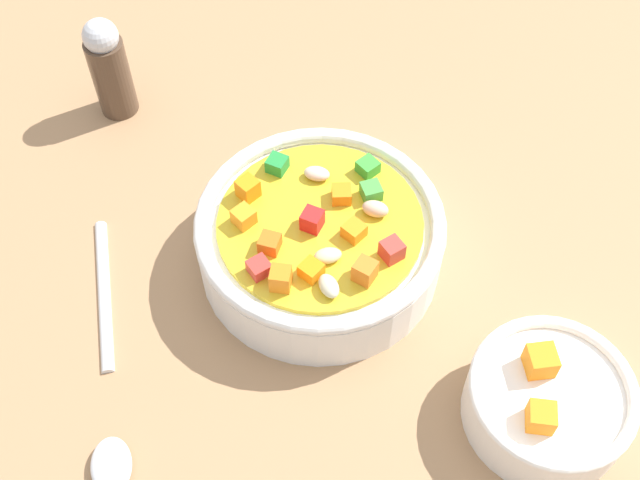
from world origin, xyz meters
The scene contains 5 objects.
ground_plane centered at (0.00, 0.00, -1.00)cm, with size 140.00×140.00×2.00cm, color #9E754F.
soup_bowl_main centered at (0.01, 0.01, 2.55)cm, with size 16.01×16.01×5.71cm.
spoon centered at (15.57, 0.26, 0.46)cm, with size 8.58×18.58×1.00cm.
side_bowl_small centered at (-5.00, 16.42, 1.99)cm, with size 9.59×9.59×4.81cm.
pepper_shaker centered at (5.31, -20.37, 4.16)cm, with size 2.87×2.87×8.36cm.
Camera 1 is at (16.43, 25.53, 45.06)cm, focal length 45.31 mm.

